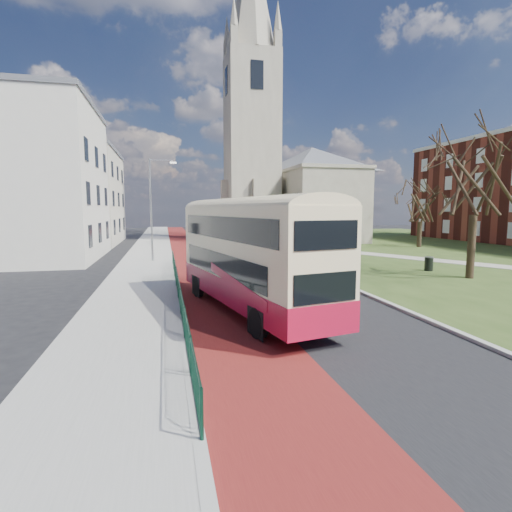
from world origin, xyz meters
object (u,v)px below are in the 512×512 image
object	(u,v)px
bus	(250,250)
winter_tree_near	(477,164)
streetlamp	(153,204)
litter_bin	(429,264)
winter_tree_far	(421,201)

from	to	relation	value
bus	winter_tree_near	size ratio (longest dim) A/B	1.12
streetlamp	winter_tree_near	xyz separation A→B (m)	(18.95, -12.24, 2.30)
winter_tree_near	litter_bin	xyz separation A→B (m)	(-0.57, 3.11, -6.36)
streetlamp	litter_bin	world-z (taller)	streetlamp
bus	litter_bin	xyz separation A→B (m)	(14.16, 7.80, -2.05)
bus	litter_bin	bearing A→B (deg)	17.09
streetlamp	winter_tree_far	bearing A→B (deg)	12.30
winter_tree_far	litter_bin	world-z (taller)	winter_tree_far
winter_tree_near	litter_bin	world-z (taller)	winter_tree_near
streetlamp	litter_bin	size ratio (longest dim) A/B	8.30
streetlamp	litter_bin	distance (m)	20.92
winter_tree_far	litter_bin	xyz separation A→B (m)	(-9.98, -15.31, -4.54)
streetlamp	winter_tree_far	distance (m)	29.02
streetlamp	winter_tree_far	xyz separation A→B (m)	(28.35, 6.18, 0.47)
streetlamp	winter_tree_near	world-z (taller)	winter_tree_near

